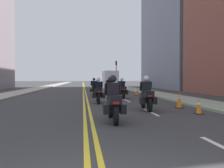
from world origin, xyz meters
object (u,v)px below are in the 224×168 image
object	(u,v)px
motorcycle_2	(98,92)
traffic_cone_1	(199,106)
motorcycle_0	(113,103)
traffic_cone_2	(179,100)
motorcycle_3	(122,90)
motorcycle_4	(94,88)
traffic_light_far	(116,69)
parked_truck	(110,80)
motorcycle_5	(109,87)
traffic_cone_0	(137,92)
motorcycle_1	(147,97)

from	to	relation	value
motorcycle_2	traffic_cone_1	xyz separation A→B (m)	(3.95, -5.34, -0.31)
motorcycle_0	traffic_cone_2	world-z (taller)	motorcycle_0
motorcycle_3	traffic_cone_1	size ratio (longest dim) A/B	2.93
motorcycle_2	motorcycle_4	size ratio (longest dim) A/B	1.01
motorcycle_0	traffic_light_far	xyz separation A→B (m)	(5.22, 37.52, 2.73)
traffic_cone_1	traffic_cone_2	bearing A→B (deg)	89.15
motorcycle_4	motorcycle_3	bearing A→B (deg)	-58.13
motorcycle_4	traffic_cone_2	world-z (taller)	motorcycle_4
traffic_light_far	parked_truck	xyz separation A→B (m)	(-1.80, -5.07, -2.11)
motorcycle_3	motorcycle_5	bearing A→B (deg)	89.58
motorcycle_2	traffic_cone_1	world-z (taller)	motorcycle_2
motorcycle_4	traffic_cone_0	distance (m)	3.93
motorcycle_5	traffic_light_far	xyz separation A→B (m)	(3.47, 19.68, 2.72)
motorcycle_5	motorcycle_0	bearing A→B (deg)	-92.50
motorcycle_0	motorcycle_4	world-z (taller)	motorcycle_0
motorcycle_2	traffic_cone_0	bearing A→B (deg)	60.02
traffic_cone_2	traffic_light_far	world-z (taller)	traffic_light_far
motorcycle_1	traffic_light_far	bearing A→B (deg)	87.20
traffic_cone_2	motorcycle_0	bearing A→B (deg)	-136.55
motorcycle_5	traffic_cone_2	bearing A→B (deg)	-78.34
motorcycle_4	traffic_cone_0	xyz separation A→B (m)	(3.92, -0.17, -0.30)
motorcycle_1	motorcycle_2	distance (m)	4.36
motorcycle_5	traffic_cone_2	size ratio (longest dim) A/B	2.76
motorcycle_3	motorcycle_4	xyz separation A→B (m)	(-2.02, 3.34, -0.01)
traffic_light_far	motorcycle_3	bearing A→B (deg)	-96.82
traffic_cone_1	parked_truck	size ratio (longest dim) A/B	0.11
traffic_cone_1	traffic_light_far	world-z (taller)	traffic_light_far
motorcycle_4	parked_truck	xyz separation A→B (m)	(3.47, 18.74, 0.63)
motorcycle_3	traffic_cone_2	distance (m)	6.98
motorcycle_5	traffic_cone_0	bearing A→B (deg)	-60.69
motorcycle_5	traffic_cone_0	size ratio (longest dim) A/B	3.26
motorcycle_0	traffic_cone_1	distance (m)	4.12
motorcycle_2	motorcycle_4	distance (m)	6.94
motorcycle_3	traffic_light_far	xyz separation A→B (m)	(3.25, 27.14, 2.73)
traffic_cone_1	motorcycle_5	bearing A→B (deg)	97.29
motorcycle_2	motorcycle_5	xyz separation A→B (m)	(1.85, 11.07, 0.00)
motorcycle_2	motorcycle_4	xyz separation A→B (m)	(0.05, 6.94, -0.02)
motorcycle_1	motorcycle_5	distance (m)	14.90
motorcycle_1	traffic_cone_0	size ratio (longest dim) A/B	3.06
motorcycle_0	motorcycle_3	world-z (taller)	motorcycle_0
traffic_cone_0	motorcycle_2	bearing A→B (deg)	-120.38
motorcycle_3	traffic_light_far	size ratio (longest dim) A/B	0.42
traffic_cone_1	traffic_cone_0	bearing A→B (deg)	89.91
motorcycle_0	motorcycle_3	distance (m)	10.57
traffic_cone_0	parked_truck	xyz separation A→B (m)	(-0.45, 18.91, 0.93)
motorcycle_2	traffic_light_far	size ratio (longest dim) A/B	0.45
traffic_cone_1	traffic_light_far	bearing A→B (deg)	87.82
motorcycle_0	traffic_light_far	bearing A→B (deg)	82.40
motorcycle_3	traffic_cone_0	size ratio (longest dim) A/B	3.02
motorcycle_0	motorcycle_2	bearing A→B (deg)	91.17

